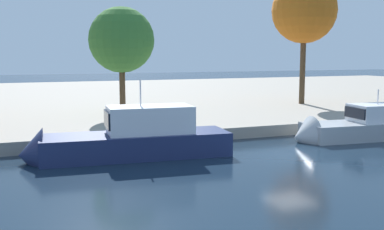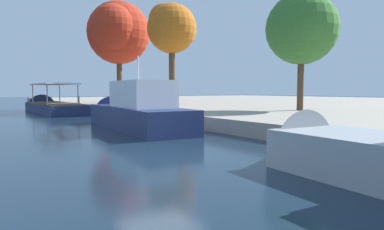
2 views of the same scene
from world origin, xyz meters
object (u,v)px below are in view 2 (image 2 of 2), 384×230
object	(u,v)px
tree_2	(171,27)
tree_3	(117,32)
tour_boat_0	(52,108)
mooring_bollard_1	(78,99)
motor_yacht_1	(134,114)
tree_4	(304,28)

from	to	relation	value
tree_2	tree_3	bearing A→B (deg)	-162.81
tour_boat_0	tree_3	bearing A→B (deg)	-82.32
mooring_bollard_1	tree_2	bearing A→B (deg)	33.89
tree_3	motor_yacht_1	bearing A→B (deg)	-20.05
motor_yacht_1	tree_4	bearing A→B (deg)	-98.21
motor_yacht_1	tour_boat_0	bearing A→B (deg)	6.86
tour_boat_0	tree_2	bearing A→B (deg)	-124.45
tour_boat_0	motor_yacht_1	distance (m)	17.88
tour_boat_0	mooring_bollard_1	world-z (taller)	tour_boat_0
mooring_bollard_1	tree_3	distance (m)	8.79
tour_boat_0	mooring_bollard_1	xyz separation A→B (m)	(-2.73, 3.49, 0.82)
tour_boat_0	tree_3	world-z (taller)	tree_3
tree_2	tour_boat_0	bearing A→B (deg)	-124.56
tree_2	tree_4	bearing A→B (deg)	10.18
motor_yacht_1	tree_3	bearing A→B (deg)	-15.10
motor_yacht_1	mooring_bollard_1	distance (m)	20.80
motor_yacht_1	tree_2	bearing A→B (deg)	-35.13
tree_2	tree_3	world-z (taller)	tree_3
mooring_bollard_1	tree_4	xyz separation A→B (m)	(23.35, 8.89, 5.37)
tree_2	mooring_bollard_1	bearing A→B (deg)	-146.11
tree_3	tree_4	xyz separation A→B (m)	(21.62, 4.90, -2.27)
mooring_bollard_1	tree_4	world-z (taller)	tree_4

